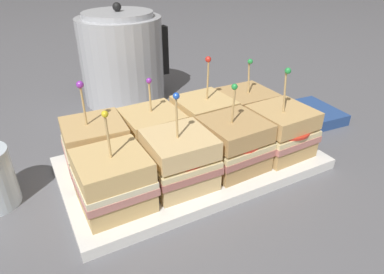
{
  "coord_description": "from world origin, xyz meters",
  "views": [
    {
      "loc": [
        -0.24,
        -0.44,
        0.34
      ],
      "look_at": [
        0.0,
        0.0,
        0.06
      ],
      "focal_mm": 32.0,
      "sensor_mm": 36.0,
      "label": 1
    }
  ],
  "objects_px": {
    "serving_platter": "(192,163)",
    "kettle_steel": "(122,58)",
    "sandwich_back_center_right": "(204,120)",
    "sandwich_back_center_left": "(153,133)",
    "napkin_stack": "(308,114)",
    "sandwich_front_far_right": "(281,131)",
    "sandwich_front_center_right": "(234,144)",
    "sandwich_front_far_left": "(114,181)",
    "sandwich_front_center_left": "(180,160)",
    "sandwich_back_far_left": "(96,146)",
    "sandwich_back_far_right": "(246,110)"
  },
  "relations": [
    {
      "from": "sandwich_front_far_right",
      "to": "sandwich_back_far_left",
      "type": "xyz_separation_m",
      "value": [
        -0.3,
        0.1,
        -0.0
      ]
    },
    {
      "from": "sandwich_front_far_right",
      "to": "sandwich_back_center_left",
      "type": "height_order",
      "value": "sandwich_front_far_right"
    },
    {
      "from": "sandwich_front_far_right",
      "to": "kettle_steel",
      "type": "relative_size",
      "value": 0.68
    },
    {
      "from": "serving_platter",
      "to": "napkin_stack",
      "type": "bearing_deg",
      "value": 7.95
    },
    {
      "from": "sandwich_front_center_right",
      "to": "sandwich_front_far_right",
      "type": "height_order",
      "value": "sandwich_front_far_right"
    },
    {
      "from": "sandwich_back_far_left",
      "to": "sandwich_back_center_right",
      "type": "xyz_separation_m",
      "value": [
        0.2,
        -0.0,
        -0.0
      ]
    },
    {
      "from": "sandwich_back_far_left",
      "to": "sandwich_back_center_right",
      "type": "distance_m",
      "value": 0.2
    },
    {
      "from": "sandwich_front_center_right",
      "to": "sandwich_back_center_right",
      "type": "bearing_deg",
      "value": 89.36
    },
    {
      "from": "sandwich_front_center_right",
      "to": "sandwich_back_far_left",
      "type": "relative_size",
      "value": 0.96
    },
    {
      "from": "serving_platter",
      "to": "sandwich_back_far_left",
      "type": "distance_m",
      "value": 0.17
    },
    {
      "from": "sandwich_front_far_left",
      "to": "sandwich_back_center_left",
      "type": "distance_m",
      "value": 0.15
    },
    {
      "from": "sandwich_back_center_right",
      "to": "kettle_steel",
      "type": "height_order",
      "value": "kettle_steel"
    },
    {
      "from": "sandwich_back_far_left",
      "to": "sandwich_back_far_right",
      "type": "bearing_deg",
      "value": 0.33
    },
    {
      "from": "serving_platter",
      "to": "sandwich_back_far_left",
      "type": "bearing_deg",
      "value": 161.59
    },
    {
      "from": "sandwich_front_far_left",
      "to": "sandwich_back_center_left",
      "type": "xyz_separation_m",
      "value": [
        0.1,
        0.1,
        -0.0
      ]
    },
    {
      "from": "kettle_steel",
      "to": "napkin_stack",
      "type": "height_order",
      "value": "kettle_steel"
    },
    {
      "from": "sandwich_back_far_right",
      "to": "kettle_steel",
      "type": "height_order",
      "value": "kettle_steel"
    },
    {
      "from": "sandwich_front_center_right",
      "to": "sandwich_back_center_left",
      "type": "bearing_deg",
      "value": 134.71
    },
    {
      "from": "sandwich_front_far_right",
      "to": "sandwich_back_far_right",
      "type": "distance_m",
      "value": 0.1
    },
    {
      "from": "sandwich_front_far_left",
      "to": "sandwich_back_far_right",
      "type": "height_order",
      "value": "sandwich_front_far_left"
    },
    {
      "from": "sandwich_front_far_right",
      "to": "serving_platter",
      "type": "bearing_deg",
      "value": 160.73
    },
    {
      "from": "serving_platter",
      "to": "napkin_stack",
      "type": "distance_m",
      "value": 0.33
    },
    {
      "from": "sandwich_front_center_right",
      "to": "sandwich_front_far_right",
      "type": "distance_m",
      "value": 0.1
    },
    {
      "from": "serving_platter",
      "to": "sandwich_front_center_left",
      "type": "distance_m",
      "value": 0.09
    },
    {
      "from": "sandwich_front_far_left",
      "to": "sandwich_front_center_left",
      "type": "distance_m",
      "value": 0.1
    },
    {
      "from": "sandwich_front_far_right",
      "to": "sandwich_back_center_left",
      "type": "xyz_separation_m",
      "value": [
        -0.2,
        0.1,
        -0.0
      ]
    },
    {
      "from": "sandwich_back_center_right",
      "to": "sandwich_back_center_left",
      "type": "bearing_deg",
      "value": 178.56
    },
    {
      "from": "sandwich_front_center_right",
      "to": "sandwich_front_far_right",
      "type": "xyz_separation_m",
      "value": [
        0.1,
        -0.0,
        0.0
      ]
    },
    {
      "from": "serving_platter",
      "to": "napkin_stack",
      "type": "xyz_separation_m",
      "value": [
        0.32,
        0.05,
        0.0
      ]
    },
    {
      "from": "kettle_steel",
      "to": "sandwich_back_center_left",
      "type": "bearing_deg",
      "value": -99.14
    },
    {
      "from": "serving_platter",
      "to": "sandwich_front_far_left",
      "type": "distance_m",
      "value": 0.17
    },
    {
      "from": "napkin_stack",
      "to": "sandwich_front_far_right",
      "type": "bearing_deg",
      "value": -150.67
    },
    {
      "from": "sandwich_front_far_left",
      "to": "napkin_stack",
      "type": "distance_m",
      "value": 0.49
    },
    {
      "from": "sandwich_back_center_right",
      "to": "kettle_steel",
      "type": "xyz_separation_m",
      "value": [
        -0.05,
        0.31,
        0.05
      ]
    },
    {
      "from": "sandwich_back_center_left",
      "to": "sandwich_back_far_right",
      "type": "xyz_separation_m",
      "value": [
        0.2,
        -0.0,
        0.0
      ]
    },
    {
      "from": "sandwich_back_far_left",
      "to": "kettle_steel",
      "type": "bearing_deg",
      "value": 64.17
    },
    {
      "from": "sandwich_back_center_left",
      "to": "kettle_steel",
      "type": "relative_size",
      "value": 0.59
    },
    {
      "from": "sandwich_front_far_right",
      "to": "napkin_stack",
      "type": "relative_size",
      "value": 1.2
    },
    {
      "from": "serving_platter",
      "to": "kettle_steel",
      "type": "xyz_separation_m",
      "value": [
        -0.0,
        0.36,
        0.1
      ]
    },
    {
      "from": "sandwich_front_far_left",
      "to": "sandwich_back_far_right",
      "type": "xyz_separation_m",
      "value": [
        0.3,
        0.1,
        0.0
      ]
    },
    {
      "from": "sandwich_front_far_right",
      "to": "napkin_stack",
      "type": "xyz_separation_m",
      "value": [
        0.17,
        0.1,
        -0.05
      ]
    },
    {
      "from": "serving_platter",
      "to": "sandwich_back_far_right",
      "type": "height_order",
      "value": "sandwich_back_far_right"
    },
    {
      "from": "sandwich_back_center_left",
      "to": "sandwich_front_far_right",
      "type": "bearing_deg",
      "value": -27.52
    },
    {
      "from": "sandwich_front_center_left",
      "to": "sandwich_back_center_left",
      "type": "relative_size",
      "value": 1.1
    },
    {
      "from": "sandwich_back_center_right",
      "to": "napkin_stack",
      "type": "bearing_deg",
      "value": -0.88
    },
    {
      "from": "serving_platter",
      "to": "kettle_steel",
      "type": "height_order",
      "value": "kettle_steel"
    },
    {
      "from": "sandwich_front_center_right",
      "to": "kettle_steel",
      "type": "bearing_deg",
      "value": 97.22
    },
    {
      "from": "sandwich_front_far_right",
      "to": "napkin_stack",
      "type": "height_order",
      "value": "sandwich_front_far_right"
    },
    {
      "from": "sandwich_front_center_left",
      "to": "napkin_stack",
      "type": "xyz_separation_m",
      "value": [
        0.37,
        0.1,
        -0.05
      ]
    },
    {
      "from": "serving_platter",
      "to": "sandwich_front_far_left",
      "type": "xyz_separation_m",
      "value": [
        -0.15,
        -0.05,
        0.05
      ]
    }
  ]
}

